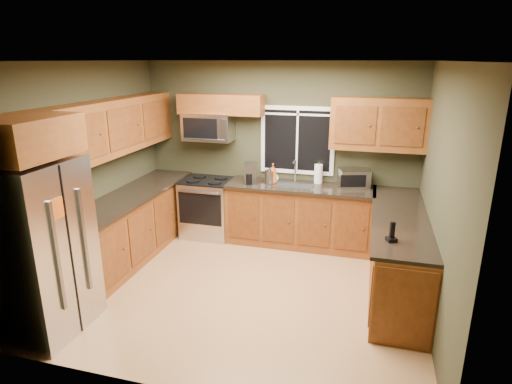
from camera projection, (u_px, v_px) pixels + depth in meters
The scene contains 28 objects.
floor at pixel (245, 288), 5.31m from camera, with size 4.20×4.20×0.00m, color #A77749.
ceiling at pixel (243, 61), 4.50m from camera, with size 4.20×4.20×0.00m, color white.
back_wall at pixel (278, 152), 6.56m from camera, with size 4.20×4.20×0.00m, color #343420.
front_wall at pixel (175, 247), 3.25m from camera, with size 4.20×4.20×0.00m, color #343420.
left_wall at pixel (86, 172), 5.43m from camera, with size 3.60×3.60×0.00m, color #343420.
right_wall at pixel (440, 199), 4.37m from camera, with size 3.60×3.60×0.00m, color #343420.
window at pixel (297, 140), 6.41m from camera, with size 1.12×0.03×1.02m.
base_cabinets_left at pixel (133, 226), 6.06m from camera, with size 0.60×2.65×0.90m, color brown.
countertop_left at pixel (131, 195), 5.92m from camera, with size 0.65×2.65×0.04m, color black.
base_cabinets_back at pixel (299, 216), 6.45m from camera, with size 2.17×0.60×0.90m, color brown.
countertop_back at pixel (300, 187), 6.29m from camera, with size 2.17×0.65×0.04m, color black.
base_cabinets_peninsula at pixel (398, 253), 5.22m from camera, with size 0.60×2.52×0.90m.
countertop_peninsula at pixel (400, 217), 5.09m from camera, with size 0.65×2.50×0.04m, color black.
upper_cabinets_left at pixel (115, 127), 5.68m from camera, with size 0.33×2.65×0.72m, color brown.
upper_cabinets_back_left at pixel (221, 104), 6.41m from camera, with size 1.30×0.33×0.30m, color brown.
upper_cabinets_back_right at pixel (378, 124), 5.89m from camera, with size 1.30×0.33×0.72m, color brown.
upper_cabinet_over_fridge at pixel (22, 137), 3.94m from camera, with size 0.72×0.90×0.38m, color brown.
refrigerator at pixel (40, 249), 4.28m from camera, with size 0.74×0.90×1.80m.
range at pixel (208, 207), 6.78m from camera, with size 0.76×0.69×0.94m.
microwave at pixel (208, 127), 6.53m from camera, with size 0.76×0.41×0.42m.
sink at pixel (293, 184), 6.32m from camera, with size 0.60×0.42×0.36m.
toaster_oven at pixel (354, 178), 6.18m from camera, with size 0.49×0.43×0.26m.
coffee_maker at pixel (250, 174), 6.38m from camera, with size 0.24×0.28×0.31m.
kettle at pixel (269, 176), 6.35m from camera, with size 0.15×0.15×0.25m.
paper_towel_roll at pixel (318, 174), 6.37m from camera, with size 0.16×0.16×0.31m.
soap_bottle_a at pixel (273, 173), 6.36m from camera, with size 0.11×0.12×0.30m, color #CF5713.
soap_bottle_c at pixel (274, 176), 6.46m from camera, with size 0.13×0.13×0.16m, color white.
cordless_phone at pixel (392, 236), 4.34m from camera, with size 0.13×0.13×0.21m.
Camera 1 is at (1.38, -4.51, 2.72)m, focal length 30.00 mm.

